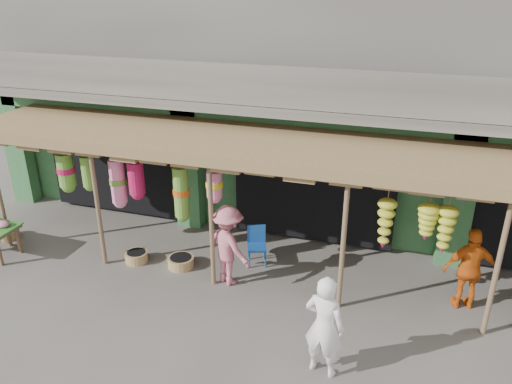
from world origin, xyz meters
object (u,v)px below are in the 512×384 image
(blue_chair, at_px, (257,243))
(person_vendor, at_px, (470,269))
(person_shopper, at_px, (228,246))
(person_front, at_px, (324,326))

(blue_chair, distance_m, person_vendor, 4.18)
(person_vendor, relative_size, person_shopper, 0.97)
(person_front, bearing_deg, person_shopper, -27.70)
(blue_chair, relative_size, person_front, 0.48)
(person_front, height_order, person_vendor, person_front)
(blue_chair, relative_size, person_shopper, 0.50)
(person_front, bearing_deg, blue_chair, -42.75)
(person_front, xyz_separation_m, person_shopper, (-2.24, 1.88, -0.03))
(person_vendor, height_order, person_shopper, person_shopper)
(blue_chair, bearing_deg, person_front, -76.43)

